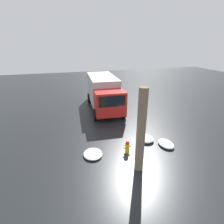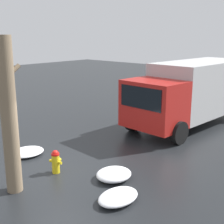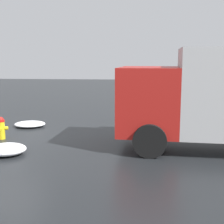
% 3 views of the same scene
% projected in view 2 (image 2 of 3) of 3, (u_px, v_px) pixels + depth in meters
% --- Properties ---
extents(ground_plane, '(60.00, 60.00, 0.00)m').
position_uv_depth(ground_plane, '(56.00, 173.00, 9.52)').
color(ground_plane, black).
extents(fire_hydrant, '(0.35, 0.44, 0.73)m').
position_uv_depth(fire_hydrant, '(56.00, 161.00, 9.43)').
color(fire_hydrant, yellow).
rests_on(fire_hydrant, ground_plane).
extents(tree_trunk, '(0.64, 0.42, 4.10)m').
position_uv_depth(tree_trunk, '(9.00, 117.00, 7.95)').
color(tree_trunk, '#7F6B51').
rests_on(tree_trunk, ground_plane).
extents(delivery_truck, '(7.14, 2.97, 2.87)m').
position_uv_depth(delivery_truck, '(192.00, 91.00, 14.25)').
color(delivery_truck, red).
rests_on(delivery_truck, ground_plane).
extents(snow_pile_by_hydrant, '(1.19, 0.84, 0.24)m').
position_uv_depth(snow_pile_by_hydrant, '(118.00, 197.00, 7.88)').
color(snow_pile_by_hydrant, white).
rests_on(snow_pile_by_hydrant, ground_plane).
extents(snow_pile_curbside, '(1.08, 0.97, 0.29)m').
position_uv_depth(snow_pile_curbside, '(114.00, 174.00, 9.08)').
color(snow_pile_curbside, white).
rests_on(snow_pile_curbside, ground_plane).
extents(snow_pile_by_tree, '(1.18, 1.03, 0.20)m').
position_uv_depth(snow_pile_by_tree, '(27.00, 152.00, 10.92)').
color(snow_pile_by_tree, white).
rests_on(snow_pile_by_tree, ground_plane).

